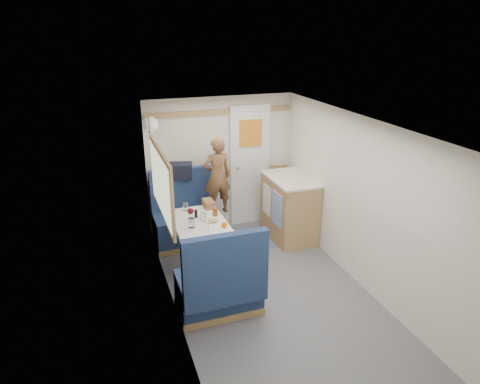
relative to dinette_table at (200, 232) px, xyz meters
name	(u,v)px	position (x,y,z in m)	size (l,w,h in m)	color
floor	(280,308)	(0.65, -1.00, -0.57)	(4.50, 4.50, 0.00)	#515156
ceiling	(287,131)	(0.65, -1.00, 1.43)	(4.50, 4.50, 0.00)	silver
wall_back	(221,164)	(0.65, 1.25, 0.43)	(2.20, 0.02, 2.00)	silver
wall_left	(178,243)	(-0.45, -1.00, 0.43)	(0.02, 4.50, 2.00)	silver
wall_right	(374,212)	(1.75, -1.00, 0.43)	(0.02, 4.50, 2.00)	silver
oak_trim_low	(221,174)	(0.65, 1.23, 0.28)	(2.15, 0.02, 0.08)	#9B6E46
oak_trim_high	(220,112)	(0.65, 1.23, 1.21)	(2.15, 0.02, 0.08)	#9B6E46
side_window	(161,184)	(-0.43, 0.00, 0.68)	(0.04, 1.30, 0.72)	#A9B498
rear_door	(250,164)	(1.10, 1.22, 0.41)	(0.62, 0.12, 1.86)	white
dinette_table	(200,232)	(0.00, 0.00, 0.00)	(0.62, 0.92, 0.72)	white
bench_far	(186,223)	(0.00, 0.86, -0.27)	(0.90, 0.59, 1.05)	#182A4E
bench_near	(220,289)	(0.00, -0.86, -0.27)	(0.90, 0.59, 1.05)	#182A4E
ledge	(180,179)	(0.00, 1.12, 0.31)	(0.90, 0.14, 0.04)	#9B6E46
dome_light	(150,125)	(-0.39, 0.85, 1.18)	(0.20, 0.20, 0.20)	white
galley_counter	(289,207)	(1.47, 0.55, -0.10)	(0.57, 0.92, 0.92)	#9B6E46
person	(217,176)	(0.45, 0.76, 0.43)	(0.39, 0.26, 1.08)	brown
duffel_bag	(176,171)	(-0.05, 1.12, 0.44)	(0.45, 0.22, 0.22)	black
tray	(220,231)	(0.15, -0.36, 0.16)	(0.25, 0.32, 0.02)	white
orange_fruit	(224,225)	(0.22, -0.31, 0.20)	(0.07, 0.07, 0.07)	orange
cheese_block	(213,220)	(0.15, -0.10, 0.19)	(0.11, 0.06, 0.04)	#EEDA89
wine_glass	(191,212)	(-0.10, 0.02, 0.28)	(0.08, 0.08, 0.17)	white
tumbler_left	(191,223)	(-0.13, -0.15, 0.21)	(0.07, 0.07, 0.12)	white
tumbler_mid	(186,207)	(-0.09, 0.35, 0.21)	(0.06, 0.06, 0.10)	white
tumbler_right	(204,217)	(0.05, -0.02, 0.20)	(0.06, 0.06, 0.10)	silver
beer_glass	(215,212)	(0.22, 0.08, 0.20)	(0.06, 0.06, 0.10)	brown
pepper_grinder	(196,214)	(-0.01, 0.11, 0.20)	(0.04, 0.04, 0.10)	black
salt_grinder	(202,214)	(0.05, 0.07, 0.20)	(0.04, 0.04, 0.10)	white
bread_loaf	(208,204)	(0.22, 0.38, 0.20)	(0.12, 0.22, 0.09)	brown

